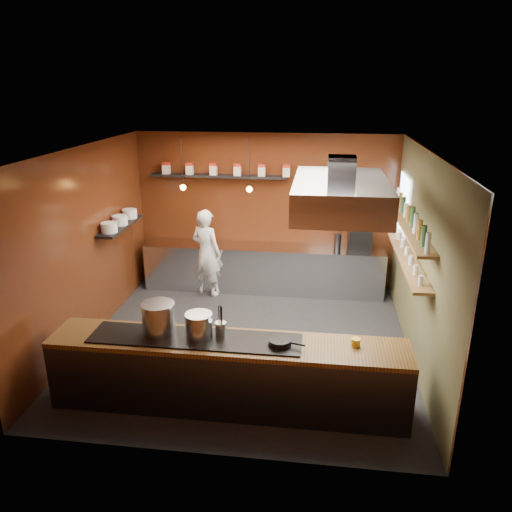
% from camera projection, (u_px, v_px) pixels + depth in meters
% --- Properties ---
extents(floor, '(5.00, 5.00, 0.00)m').
position_uv_depth(floor, '(247.00, 343.00, 7.84)').
color(floor, black).
rests_on(floor, ground).
extents(back_wall, '(5.00, 0.00, 5.00)m').
position_uv_depth(back_wall, '(266.00, 212.00, 9.68)').
color(back_wall, '#3C170B').
rests_on(back_wall, ground).
extents(left_wall, '(0.00, 5.00, 5.00)m').
position_uv_depth(left_wall, '(86.00, 246.00, 7.65)').
color(left_wall, '#3C170B').
rests_on(left_wall, ground).
extents(right_wall, '(0.00, 5.00, 5.00)m').
position_uv_depth(right_wall, '(421.00, 261.00, 7.04)').
color(right_wall, brown).
rests_on(right_wall, ground).
extents(ceiling, '(5.00, 5.00, 0.00)m').
position_uv_depth(ceiling, '(246.00, 150.00, 6.85)').
color(ceiling, silver).
rests_on(ceiling, back_wall).
extents(window_pane, '(0.00, 1.00, 1.00)m').
position_uv_depth(window_pane, '(403.00, 205.00, 8.50)').
color(window_pane, white).
rests_on(window_pane, right_wall).
extents(prep_counter, '(4.60, 0.65, 0.90)m').
position_uv_depth(prep_counter, '(263.00, 268.00, 9.72)').
color(prep_counter, silver).
rests_on(prep_counter, floor).
extents(pass_counter, '(4.40, 0.72, 0.94)m').
position_uv_depth(pass_counter, '(228.00, 373.00, 6.19)').
color(pass_counter, '#38383D').
rests_on(pass_counter, floor).
extents(tin_shelf, '(2.60, 0.26, 0.04)m').
position_uv_depth(tin_shelf, '(218.00, 176.00, 9.43)').
color(tin_shelf, black).
rests_on(tin_shelf, back_wall).
extents(plate_shelf, '(0.30, 1.40, 0.04)m').
position_uv_depth(plate_shelf, '(120.00, 226.00, 8.55)').
color(plate_shelf, black).
rests_on(plate_shelf, left_wall).
extents(bottle_shelf_upper, '(0.26, 2.80, 0.04)m').
position_uv_depth(bottle_shelf_upper, '(409.00, 226.00, 7.20)').
color(bottle_shelf_upper, brown).
rests_on(bottle_shelf_upper, right_wall).
extents(bottle_shelf_lower, '(0.26, 2.80, 0.04)m').
position_uv_depth(bottle_shelf_lower, '(406.00, 257.00, 7.35)').
color(bottle_shelf_lower, brown).
rests_on(bottle_shelf_lower, right_wall).
extents(extractor_hood, '(1.20, 2.00, 0.72)m').
position_uv_depth(extractor_hood, '(340.00, 194.00, 6.48)').
color(extractor_hood, '#38383D').
rests_on(extractor_hood, ceiling).
extents(pendant_left, '(0.10, 0.10, 0.95)m').
position_uv_depth(pendant_left, '(183.00, 185.00, 8.89)').
color(pendant_left, black).
rests_on(pendant_left, ceiling).
extents(pendant_right, '(0.10, 0.10, 0.95)m').
position_uv_depth(pendant_right, '(249.00, 186.00, 8.74)').
color(pendant_right, black).
rests_on(pendant_right, ceiling).
extents(storage_tins, '(2.43, 0.13, 0.22)m').
position_uv_depth(storage_tins, '(225.00, 169.00, 9.37)').
color(storage_tins, beige).
rests_on(storage_tins, tin_shelf).
extents(plate_stacks, '(0.26, 1.16, 0.16)m').
position_uv_depth(plate_stacks, '(120.00, 220.00, 8.52)').
color(plate_stacks, white).
rests_on(plate_stacks, plate_shelf).
extents(bottles, '(0.06, 2.66, 0.24)m').
position_uv_depth(bottles, '(410.00, 217.00, 7.15)').
color(bottles, silver).
rests_on(bottles, bottle_shelf_upper).
extents(wine_glasses, '(0.07, 2.37, 0.13)m').
position_uv_depth(wine_glasses, '(407.00, 251.00, 7.33)').
color(wine_glasses, silver).
rests_on(wine_glasses, bottle_shelf_lower).
extents(stockpot_large, '(0.53, 0.53, 0.40)m').
position_uv_depth(stockpot_large, '(159.00, 318.00, 6.13)').
color(stockpot_large, '#B7BABF').
rests_on(stockpot_large, pass_counter).
extents(stockpot_small, '(0.41, 0.41, 0.31)m').
position_uv_depth(stockpot_small, '(199.00, 326.00, 6.05)').
color(stockpot_small, '#B3B5BA').
rests_on(stockpot_small, pass_counter).
extents(utensil_crock, '(0.18, 0.18, 0.18)m').
position_uv_depth(utensil_crock, '(221.00, 329.00, 6.10)').
color(utensil_crock, silver).
rests_on(utensil_crock, pass_counter).
extents(frying_pan, '(0.45, 0.28, 0.07)m').
position_uv_depth(frying_pan, '(280.00, 342.00, 5.90)').
color(frying_pan, black).
rests_on(frying_pan, pass_counter).
extents(butter_jar, '(0.12, 0.12, 0.10)m').
position_uv_depth(butter_jar, '(356.00, 342.00, 5.92)').
color(butter_jar, gold).
rests_on(butter_jar, pass_counter).
extents(espresso_machine, '(0.43, 0.41, 0.42)m').
position_uv_depth(espresso_machine, '(360.00, 240.00, 9.29)').
color(espresso_machine, black).
rests_on(espresso_machine, prep_counter).
extents(chef, '(0.72, 0.61, 1.68)m').
position_uv_depth(chef, '(206.00, 253.00, 9.40)').
color(chef, silver).
rests_on(chef, floor).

